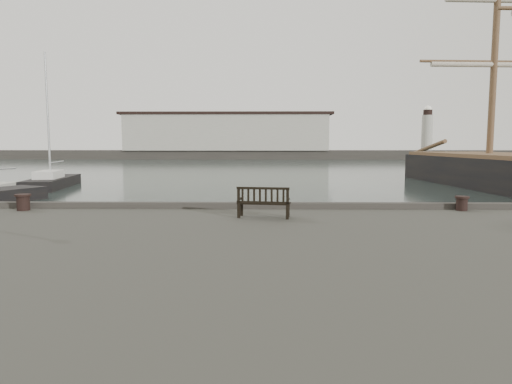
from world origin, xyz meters
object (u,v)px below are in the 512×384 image
bollard_left (23,202)px  bollard_right (462,203)px  bench (264,208)px  yacht_d (53,184)px

bollard_left → bollard_right: 12.96m
bench → bollard_left: (-7.12, 1.21, -0.02)m
bollard_left → yacht_d: 25.42m
bench → yacht_d: yacht_d is taller
bench → bollard_left: bench is taller
bollard_right → yacht_d: bearing=134.8°
bollard_left → yacht_d: size_ratio=0.04×
bench → yacht_d: size_ratio=0.13×
bollard_left → bollard_right: (12.96, 0.18, -0.03)m
bollard_right → yacht_d: size_ratio=0.04×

